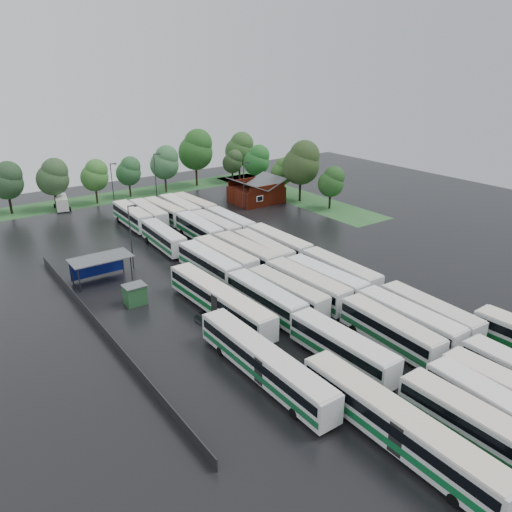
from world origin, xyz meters
TOP-DOWN VIEW (x-y plane):
  - ground at (0.00, 0.00)m, footprint 160.00×160.00m
  - brick_building at (24.00, 42.77)m, footprint 10.07×8.60m
  - wash_shed at (-17.20, 22.02)m, footprint 8.20×4.20m
  - utility_hut at (-16.20, 12.60)m, footprint 2.70×2.20m
  - grass_strip_north at (2.00, 64.80)m, footprint 80.00×10.00m
  - grass_strip_east at (34.00, 42.80)m, footprint 10.00×50.00m
  - west_fence at (-22.20, 8.00)m, footprint 0.10×50.00m
  - bus_r0c0 at (-4.20, -26.29)m, footprint 2.90×12.69m
  - bus_r0c1 at (-1.03, -26.35)m, footprint 3.21×12.65m
  - bus_r0c2 at (1.84, -26.07)m, footprint 3.05×12.55m
  - bus_r1c0 at (-4.60, -12.08)m, footprint 3.02×12.83m
  - bus_r1c2 at (2.01, -12.55)m, footprint 3.22×12.74m
  - bus_r1c3 at (5.21, -12.40)m, footprint 2.83×13.01m
  - bus_r1c4 at (8.45, -12.71)m, footprint 3.15×12.72m
  - bus_r2c0 at (-4.32, 1.16)m, footprint 2.89×12.74m
  - bus_r2c1 at (-1.20, 0.94)m, footprint 3.25×12.64m
  - bus_r2c2 at (2.07, 0.98)m, footprint 3.25×13.25m
  - bus_r2c3 at (5.18, 0.91)m, footprint 3.27×12.84m
  - bus_r2c4 at (8.44, 1.54)m, footprint 2.91×13.02m
  - bus_r3c0 at (-4.34, 14.52)m, footprint 2.95×12.92m
  - bus_r3c1 at (-1.34, 15.04)m, footprint 3.15×13.14m
  - bus_r3c2 at (2.08, 14.68)m, footprint 3.28×13.26m
  - bus_r3c3 at (5.16, 14.62)m, footprint 3.03×12.73m
  - bus_r3c4 at (8.52, 15.10)m, footprint 2.85×13.15m
  - bus_r4c0 at (-4.59, 28.57)m, footprint 3.24×12.67m
  - bus_r4c2 at (2.07, 28.70)m, footprint 3.25×12.93m
  - bus_r4c3 at (5.02, 28.39)m, footprint 2.81×12.56m
  - bus_r4c4 at (8.28, 28.70)m, footprint 2.84×12.52m
  - bus_r5c0 at (-4.23, 42.25)m, footprint 3.08×13.15m
  - bus_r5c1 at (-1.12, 42.19)m, footprint 3.04×12.71m
  - bus_r5c2 at (2.04, 42.19)m, footprint 3.11×12.52m
  - bus_r5c3 at (5.18, 41.72)m, footprint 3.01×12.95m
  - bus_r5c4 at (8.22, 41.77)m, footprint 3.31×12.75m
  - artic_bus_west_a at (-9.23, -22.86)m, footprint 2.82×19.30m
  - artic_bus_west_b at (-9.08, 3.92)m, footprint 3.28×19.21m
  - artic_bus_west_c at (-12.48, -9.63)m, footprint 2.69×18.75m
  - minibus at (-11.57, 61.66)m, footprint 3.41×6.45m
  - tree_north_0 at (-20.49, 64.14)m, footprint 6.35×6.35m
  - tree_north_1 at (-12.29, 62.16)m, footprint 6.36×6.36m
  - tree_north_2 at (-4.01, 61.78)m, footprint 5.73×5.73m
  - tree_north_3 at (3.95, 62.97)m, footprint 5.44×5.44m
  - tree_north_4 at (12.27, 62.00)m, footprint 6.51×6.51m
  - tree_north_5 at (21.32, 63.60)m, footprint 8.19×8.19m
  - tree_north_6 at (33.85, 63.65)m, footprint 7.19×7.19m
  - tree_east_0 at (33.78, 30.08)m, footprint 5.30×5.30m
  - tree_east_1 at (32.48, 38.00)m, footprint 7.90×7.90m
  - tree_east_2 at (32.46, 44.37)m, footprint 5.18×5.18m
  - tree_east_3 at (32.09, 53.75)m, footprint 6.14×6.14m
  - tree_east_4 at (30.32, 61.55)m, footprint 4.94×4.91m
  - lamp_post_ne at (18.67, 39.45)m, footprint 1.50×0.29m
  - lamp_post_nw at (-11.72, 23.75)m, footprint 1.47×0.29m
  - lamp_post_back_w at (-2.55, 55.62)m, footprint 1.44×0.28m
  - lamp_post_back_e at (7.07, 55.94)m, footprint 1.59×0.31m
  - puddle_0 at (-2.67, -17.30)m, footprint 3.93×3.93m
  - puddle_1 at (9.20, -19.88)m, footprint 4.23×4.23m
  - puddle_2 at (-10.16, 3.69)m, footprint 4.67×4.67m
  - puddle_3 at (7.43, 0.97)m, footprint 3.10×3.10m
  - puddle_4 at (11.03, -19.17)m, footprint 3.30×3.30m

SIDE VIEW (x-z plane):
  - ground at x=0.00m, z-range 0.00..0.00m
  - puddle_0 at x=-2.67m, z-range 0.00..0.01m
  - puddle_1 at x=9.20m, z-range 0.00..0.01m
  - puddle_2 at x=-10.16m, z-range 0.00..0.01m
  - puddle_3 at x=7.43m, z-range 0.00..0.01m
  - puddle_4 at x=11.03m, z-range 0.00..0.01m
  - grass_strip_north at x=2.00m, z-range 0.00..0.01m
  - grass_strip_east at x=34.00m, z-range 0.00..0.01m
  - west_fence at x=-22.20m, z-range 0.00..1.20m
  - utility_hut at x=-16.20m, z-range 0.01..2.63m
  - minibus at x=-11.57m, z-range 0.15..2.82m
  - brick_building at x=24.00m, z-range -0.83..4.56m
  - bus_r5c2 at x=2.04m, z-range 0.17..3.63m
  - bus_r0c2 at x=1.84m, z-range 0.17..3.65m
  - bus_r4c4 at x=8.28m, z-range 0.17..3.65m
  - bus_r2c1 at x=-1.20m, z-range 0.17..3.66m
  - bus_r4c3 at x=5.02m, z-range 0.17..3.66m
  - bus_r0c1 at x=-1.03m, z-range 0.17..3.67m
  - bus_r4c0 at x=-4.59m, z-range 0.17..3.67m
  - artic_bus_west_c at x=-12.48m, z-range 0.19..3.67m
  - bus_r1c4 at x=8.45m, z-range 0.18..3.69m
  - bus_r5c4 at x=8.22m, z-range 0.18..3.69m
  - bus_r1c2 at x=2.01m, z-range 0.18..3.69m
  - bus_r5c1 at x=-1.12m, z-range 0.18..3.69m
  - bus_r0c0 at x=-4.20m, z-range 0.18..3.70m
  - bus_r3c3 at x=5.16m, z-range 0.18..3.70m
  - bus_r2c0 at x=-4.32m, z-range 0.18..3.71m
  - bus_r2c3 at x=5.18m, z-range 0.18..3.72m
  - bus_r1c0 at x=-4.60m, z-range 0.18..3.73m
  - bus_r4c2 at x=2.07m, z-range 0.18..3.75m
  - artic_bus_west_b at x=-9.08m, z-range 0.19..3.74m
  - bus_r3c0 at x=-4.34m, z-range 0.18..3.76m
  - bus_r5c3 at x=5.18m, z-range 0.18..3.77m
  - artic_bus_west_a at x=-9.23m, z-range 0.20..3.78m
  - bus_r2c4 at x=8.44m, z-range 0.18..3.80m
  - bus_r1c3 at x=5.21m, z-range 0.18..3.80m
  - bus_r3c1 at x=-1.34m, z-range 0.18..3.82m
  - bus_r5c0 at x=-4.23m, z-range 0.18..3.83m
  - bus_r3c4 at x=8.52m, z-range 0.18..3.84m
  - bus_r2c2 at x=2.07m, z-range 0.18..3.85m
  - bus_r3c2 at x=2.08m, z-range 0.18..3.85m
  - wash_shed at x=-17.20m, z-range 1.20..4.78m
  - tree_east_4 at x=30.32m, z-range 1.16..9.29m
  - lamp_post_back_w at x=-2.55m, z-range 0.75..10.12m
  - tree_east_2 at x=32.46m, z-range 1.23..9.81m
  - lamp_post_nw at x=-11.72m, z-range 0.77..10.28m
  - tree_east_0 at x=33.78m, z-range 1.25..10.03m
  - lamp_post_ne at x=18.67m, z-range 0.79..10.53m
  - tree_north_3 at x=3.95m, z-range 1.29..10.31m
  - lamp_post_back_e at x=7.07m, z-range 0.83..11.12m
  - tree_north_2 at x=-4.01m, z-range 1.36..10.85m
  - tree_east_3 at x=32.09m, z-range 1.46..11.62m
  - tree_north_0 at x=-20.49m, z-range 1.50..12.02m
  - tree_north_1 at x=-12.29m, z-range 1.51..12.05m
  - tree_north_4 at x=12.27m, z-range 1.54..12.32m
  - tree_north_6 at x=33.85m, z-range 1.71..13.61m
  - tree_east_1 at x=32.48m, z-range 1.88..14.96m
  - tree_north_5 at x=21.32m, z-range 1.95..15.51m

